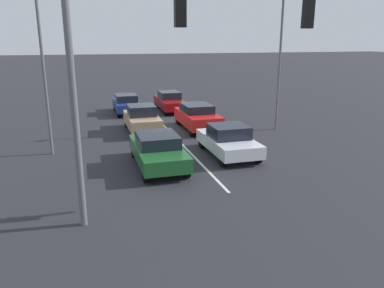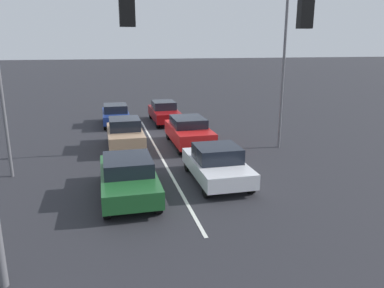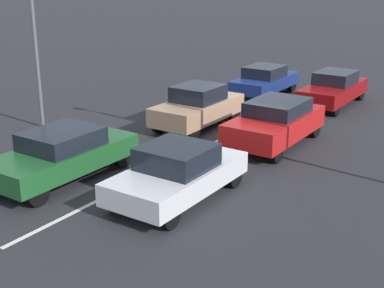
# 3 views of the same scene
# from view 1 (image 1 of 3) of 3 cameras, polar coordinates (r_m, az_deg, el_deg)

# --- Properties ---
(ground_plane) EXTENTS (240.00, 240.00, 0.00)m
(ground_plane) POSITION_cam_1_polar(r_m,az_deg,el_deg) (23.72, -4.13, 2.61)
(ground_plane) COLOR #28282D
(lane_stripe_left_divider) EXTENTS (0.12, 16.96, 0.01)m
(lane_stripe_left_divider) POSITION_cam_1_polar(r_m,az_deg,el_deg) (21.37, -2.72, 1.18)
(lane_stripe_left_divider) COLOR silver
(lane_stripe_left_divider) RESTS_ON ground_plane
(car_darkgreen_midlane_front) EXTENTS (1.91, 4.50, 1.44)m
(car_darkgreen_midlane_front) POSITION_cam_1_polar(r_m,az_deg,el_deg) (16.21, -5.24, -0.87)
(car_darkgreen_midlane_front) COLOR #1E5928
(car_darkgreen_midlane_front) RESTS_ON ground_plane
(car_white_leftlane_front) EXTENTS (1.92, 4.11, 1.47)m
(car_white_leftlane_front) POSITION_cam_1_polar(r_m,az_deg,el_deg) (17.82, 5.55, 0.56)
(car_white_leftlane_front) COLOR silver
(car_white_leftlane_front) RESTS_ON ground_plane
(car_tan_midlane_second) EXTENTS (1.77, 4.06, 1.59)m
(car_tan_midlane_second) POSITION_cam_1_polar(r_m,az_deg,el_deg) (22.52, -7.64, 3.87)
(car_tan_midlane_second) COLOR tan
(car_tan_midlane_second) RESTS_ON ground_plane
(car_red_leftlane_second) EXTENTS (1.90, 4.32, 1.53)m
(car_red_leftlane_second) POSITION_cam_1_polar(r_m,az_deg,el_deg) (22.95, 0.82, 4.25)
(car_red_leftlane_second) COLOR red
(car_red_leftlane_second) RESTS_ON ground_plane
(car_navy_midlane_third) EXTENTS (1.71, 4.10, 1.41)m
(car_navy_midlane_third) POSITION_cam_1_polar(r_m,az_deg,el_deg) (28.44, -9.98, 6.11)
(car_navy_midlane_third) COLOR navy
(car_navy_midlane_third) RESTS_ON ground_plane
(car_maroon_leftlane_third) EXTENTS (1.70, 4.43, 1.48)m
(car_maroon_leftlane_third) POSITION_cam_1_polar(r_m,az_deg,el_deg) (28.97, -3.39, 6.52)
(car_maroon_leftlane_third) COLOR maroon
(car_maroon_leftlane_third) RESTS_ON ground_plane
(traffic_signal_gantry) EXTENTS (9.81, 0.37, 7.02)m
(traffic_signal_gantry) POSITION_cam_1_polar(r_m,az_deg,el_deg) (10.96, -2.86, 14.70)
(traffic_signal_gantry) COLOR slate
(traffic_signal_gantry) RESTS_ON ground_plane
(street_lamp_right_shoulder) EXTENTS (1.74, 0.24, 8.11)m
(street_lamp_right_shoulder) POSITION_cam_1_polar(r_m,az_deg,el_deg) (18.56, -21.32, 12.45)
(street_lamp_right_shoulder) COLOR slate
(street_lamp_right_shoulder) RESTS_ON ground_plane
(street_lamp_left_shoulder) EXTENTS (2.02, 0.24, 8.18)m
(street_lamp_left_shoulder) POSITION_cam_1_polar(r_m,az_deg,el_deg) (22.87, 12.83, 13.72)
(street_lamp_left_shoulder) COLOR slate
(street_lamp_left_shoulder) RESTS_ON ground_plane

